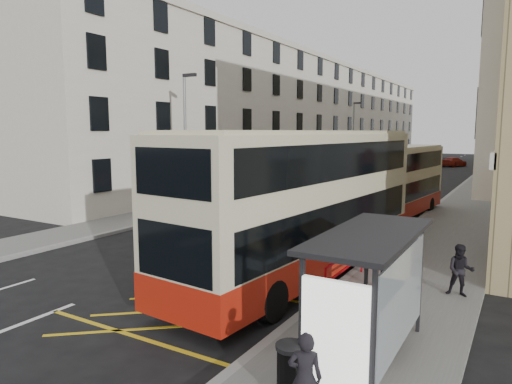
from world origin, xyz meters
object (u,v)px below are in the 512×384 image
Objects in this scene: double_decker_front at (306,203)px; litter_bin at (291,369)px; bus_shelter at (371,273)px; street_lamp_near at (186,135)px; white_van at (363,167)px; street_lamp_far at (354,133)px; pedestrian_near at (305,378)px; car_silver at (400,165)px; pedestrian_far at (387,261)px; pedestrian_mid at (460,270)px; car_dark at (417,158)px; car_red at (454,162)px; double_decker_rear at (396,182)px.

litter_bin is (2.88, -6.94, -1.86)m from double_decker_front.
litter_bin is at bearing -120.69° from bus_shelter.
white_van is at bearing 87.81° from street_lamp_near.
street_lamp_far is 0.64× the size of double_decker_front.
double_decker_front is 8.08× the size of pedestrian_near.
car_silver is (-11.29, 50.84, -1.50)m from bus_shelter.
bus_shelter is 4.90m from pedestrian_far.
street_lamp_far is at bearing 90.00° from street_lamp_near.
double_decker_front is at bearing 125.53° from bus_shelter.
pedestrian_mid is 39.89m from white_van.
litter_bin is at bearing -70.59° from car_dark.
car_dark is at bearing 103.12° from double_decker_front.
street_lamp_far is at bearing 106.67° from pedestrian_mid.
street_lamp_far reaches higher than litter_bin.
bus_shelter is at bearing -97.59° from car_silver.
street_lamp_near is 30.00m from street_lamp_far.
car_dark is at bearing 100.49° from bus_shelter.
car_red is (8.54, 17.75, -3.98)m from street_lamp_far.
litter_bin is 53.44m from car_silver.
pedestrian_near is (14.30, -44.60, -3.71)m from street_lamp_far.
double_decker_rear is 6.68× the size of pedestrian_near.
double_decker_rear is 2.54× the size of car_dark.
pedestrian_mid is 0.37× the size of car_dark.
bus_shelter reaches higher than car_dark.
pedestrian_far is at bearing -69.89° from street_lamp_far.
double_decker_front is (10.87, -37.04, -2.14)m from street_lamp_far.
bus_shelter is at bearing -40.14° from street_lamp_near.
street_lamp_far is at bearing 107.36° from litter_bin.
street_lamp_near is at bearing -109.40° from white_van.
white_van is (-12.60, 44.08, 0.17)m from litter_bin.
car_silver is (-7.47, 45.49, -1.86)m from double_decker_front.
car_red is (-5.26, 55.45, -0.41)m from pedestrian_far.
double_decker_rear reaches higher than pedestrian_near.
car_dark is at bearing 85.37° from street_lamp_far.
street_lamp_far is 40.30m from pedestrian_far.
white_van is (1.15, 0.10, -3.82)m from street_lamp_far.
double_decker_front is 11.79m from double_decker_rear.
litter_bin is 7.23m from pedestrian_mid.
pedestrian_mid is (15.74, -37.04, -3.73)m from street_lamp_far.
bus_shelter is 19.38m from street_lamp_near.
pedestrian_mid is at bearing -126.66° from pedestrian_far.
street_lamp_near is (-14.69, 12.39, 2.50)m from bus_shelter.
car_silver is at bearing 108.44° from double_decker_rear.
double_decker_front is at bearing 112.52° from litter_bin.
street_lamp_near is 17.64m from pedestrian_mid.
bus_shelter is 6.58m from double_decker_front.
double_decker_front reaches higher than double_decker_rear.
double_decker_front reaches higher than bus_shelter.
pedestrian_mid is at bearing 5.25° from double_decker_front.
pedestrian_near is at bearing 116.84° from car_red.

